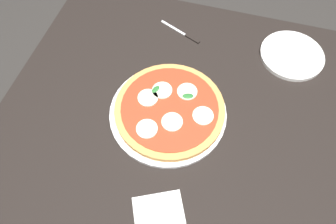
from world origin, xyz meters
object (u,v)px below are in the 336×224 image
Objects in this scene: dining_table at (193,130)px; knife at (185,34)px; pizza at (170,109)px; plate_white at (292,55)px; serving_tray at (168,113)px; napkin at (158,211)px.

dining_table is 0.35m from knife.
pizza is (0.08, 0.01, 0.12)m from dining_table.
plate_white reaches higher than knife.
dining_table is at bearing 109.84° from knife.
plate_white is at bearing -136.14° from pizza.
serving_tray reaches higher than knife.
dining_table is 3.60× the size of pizza.
dining_table is 9.34× the size of napkin.
plate_white is (-0.35, -0.33, -0.02)m from pizza.
knife is at bearing -70.16° from dining_table.
pizza reaches higher than dining_table.
pizza is at bearing 96.00° from knife.
pizza is 2.07× the size of knife.
napkin is (0.03, 0.31, 0.10)m from dining_table.
serving_tray is 0.02m from pizza.
napkin is (-0.05, 0.30, -0.02)m from pizza.
plate_white is (-0.35, -0.34, 0.00)m from serving_tray.
serving_tray is 0.34m from knife.
pizza reaches higher than serving_tray.
plate_white reaches higher than serving_tray.
serving_tray is at bearing 11.48° from dining_table.
knife is at bearing -82.05° from napkin.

